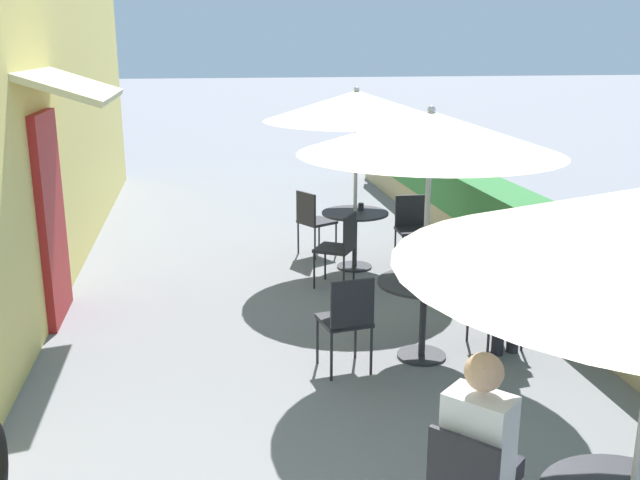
# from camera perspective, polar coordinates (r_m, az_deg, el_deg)

# --- Properties ---
(cafe_facade_wall) EXTENTS (0.98, 14.23, 4.20)m
(cafe_facade_wall) POSITION_cam_1_polar(r_m,az_deg,el_deg) (8.04, -21.71, 9.79)
(cafe_facade_wall) COLOR #E0CC6B
(cafe_facade_wall) RESTS_ON ground_plane
(planter_hedge) EXTENTS (0.60, 13.23, 1.01)m
(planter_hedge) POSITION_cam_1_polar(r_m,az_deg,el_deg) (8.96, 14.73, 0.73)
(planter_hedge) COLOR tan
(planter_hedge) RESTS_ON ground_plane
(seated_patron_near_right) EXTENTS (0.51, 0.51, 1.25)m
(seated_patron_near_right) POSITION_cam_1_polar(r_m,az_deg,el_deg) (3.95, 12.81, -16.13)
(seated_patron_near_right) COLOR #23232D
(seated_patron_near_right) RESTS_ON ground_plane
(patio_table_mid) EXTENTS (0.83, 0.83, 0.72)m
(patio_table_mid) POSITION_cam_1_polar(r_m,az_deg,el_deg) (6.39, 8.29, -4.82)
(patio_table_mid) COLOR #28282D
(patio_table_mid) RESTS_ON ground_plane
(patio_umbrella_mid) EXTENTS (2.25, 2.25, 2.24)m
(patio_umbrella_mid) POSITION_cam_1_polar(r_m,az_deg,el_deg) (6.04, 8.83, 8.48)
(patio_umbrella_mid) COLOR #B7B7BC
(patio_umbrella_mid) RESTS_ON ground_plane
(cafe_chair_mid_left) EXTENTS (0.46, 0.46, 0.87)m
(cafe_chair_mid_left) POSITION_cam_1_polar(r_m,az_deg,el_deg) (6.82, 13.64, -3.97)
(cafe_chair_mid_left) COLOR #232328
(cafe_chair_mid_left) RESTS_ON ground_plane
(seated_patron_mid_left) EXTENTS (0.38, 0.45, 1.25)m
(seated_patron_mid_left) POSITION_cam_1_polar(r_m,az_deg,el_deg) (6.68, 14.24, -2.88)
(seated_patron_mid_left) COLOR #23232D
(seated_patron_mid_left) RESTS_ON ground_plane
(cafe_chair_mid_right) EXTENTS (0.46, 0.46, 0.87)m
(cafe_chair_mid_right) POSITION_cam_1_polar(r_m,az_deg,el_deg) (6.03, 2.21, -6.11)
(cafe_chair_mid_right) COLOR #232328
(cafe_chair_mid_right) RESTS_ON ground_plane
(patio_table_far) EXTENTS (0.83, 0.83, 0.72)m
(patio_table_far) POSITION_cam_1_polar(r_m,az_deg,el_deg) (8.88, 2.81, 1.11)
(patio_table_far) COLOR #28282D
(patio_table_far) RESTS_ON ground_plane
(patio_umbrella_far) EXTENTS (2.25, 2.25, 2.24)m
(patio_umbrella_far) POSITION_cam_1_polar(r_m,az_deg,el_deg) (8.63, 2.94, 10.67)
(patio_umbrella_far) COLOR #B7B7BC
(patio_umbrella_far) RESTS_ON ground_plane
(cafe_chair_far_left) EXTENTS (0.40, 0.40, 0.87)m
(cafe_chair_far_left) POSITION_cam_1_polar(r_m,az_deg,el_deg) (9.14, 7.35, 1.27)
(cafe_chair_far_left) COLOR #232328
(cafe_chair_far_left) RESTS_ON ground_plane
(cafe_chair_far_right) EXTENTS (0.54, 0.54, 0.87)m
(cafe_chair_far_right) POSITION_cam_1_polar(r_m,az_deg,el_deg) (9.40, -0.60, 1.79)
(cafe_chair_far_right) COLOR #232328
(cafe_chair_far_right) RESTS_ON ground_plane
(cafe_chair_far_back) EXTENTS (0.55, 0.55, 0.87)m
(cafe_chair_far_back) POSITION_cam_1_polar(r_m,az_deg,el_deg) (8.17, 1.66, -0.30)
(cafe_chair_far_back) COLOR #232328
(cafe_chair_far_back) RESTS_ON ground_plane
(coffee_cup_far) EXTENTS (0.07, 0.07, 0.09)m
(coffee_cup_far) POSITION_cam_1_polar(r_m,az_deg,el_deg) (8.93, 3.30, 2.68)
(coffee_cup_far) COLOR #232328
(coffee_cup_far) RESTS_ON patio_table_far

